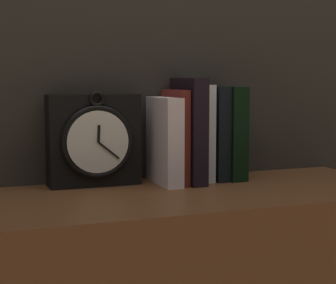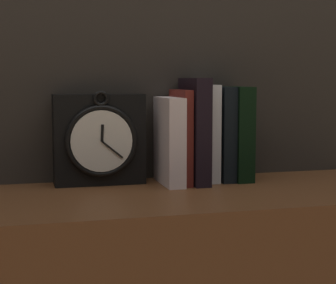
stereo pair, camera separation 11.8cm
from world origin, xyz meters
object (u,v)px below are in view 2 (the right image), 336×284
Objects in this scene: clock at (99,139)px; book_slot5_black at (237,133)px; book_slot0_white at (169,141)px; book_slot3_white at (207,133)px; book_slot4_black at (222,134)px; book_slot1_maroon at (181,137)px; book_slot2_black at (194,131)px.

book_slot5_black reaches higher than clock.
book_slot0_white is 0.89× the size of book_slot5_black.
book_slot3_white reaches higher than book_slot4_black.
book_slot1_maroon reaches higher than book_slot0_white.
clock is at bearing 166.91° from book_slot0_white.
book_slot1_maroon is at bearing 11.93° from book_slot0_white.
book_slot4_black reaches higher than book_slot1_maroon.
clock is 0.29m from book_slot4_black.
book_slot4_black is (0.14, 0.02, 0.01)m from book_slot0_white.
book_slot3_white is 0.04m from book_slot4_black.
book_slot1_maroon is 0.97× the size of book_slot4_black.
clock is 0.16m from book_slot0_white.
book_slot5_black is (0.33, -0.02, 0.01)m from clock.
book_slot4_black reaches higher than book_slot0_white.
book_slot3_white is (0.26, -0.02, 0.01)m from clock.
book_slot0_white is at bearing -13.09° from clock.
book_slot0_white is 0.03m from book_slot1_maroon.
book_slot3_white is at bearing 11.09° from book_slot0_white.
book_slot3_white is at bearing 175.05° from book_slot5_black.
book_slot4_black is (0.11, 0.01, 0.00)m from book_slot1_maroon.
book_slot5_black reaches higher than book_slot0_white.
book_slot1_maroon is at bearing 169.95° from book_slot2_black.
book_slot0_white is 0.07m from book_slot2_black.
book_slot1_maroon is at bearing -174.16° from book_slot4_black.
book_slot2_black is 0.11m from book_slot5_black.
book_slot3_white is (0.10, 0.02, 0.01)m from book_slot0_white.
clock reaches higher than book_slot0_white.
book_slot1_maroon is at bearing -9.21° from clock.
book_slot3_white is 1.02× the size of book_slot4_black.
clock is at bearing 175.97° from book_slot5_black.
book_slot3_white reaches higher than book_slot1_maroon.
clock is 0.19m from book_slot1_maroon.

